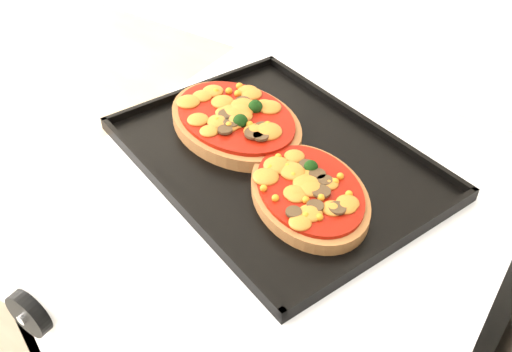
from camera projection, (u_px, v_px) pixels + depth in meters
The scene contains 4 objects.
knob_left at pixel (29, 313), 0.70m from camera, with size 0.06×0.06×0.02m, color black.
baking_tray at pixel (275, 156), 0.83m from camera, with size 0.45×0.34×0.02m, color black.
pizza_left at pixel (235, 119), 0.87m from camera, with size 0.24×0.17×0.04m, color #9C6536, non-canonical shape.
pizza_right at pixel (309, 191), 0.75m from camera, with size 0.21×0.15×0.03m, color #9C6536, non-canonical shape.
Camera 1 is at (0.26, 1.17, 1.44)m, focal length 40.00 mm.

